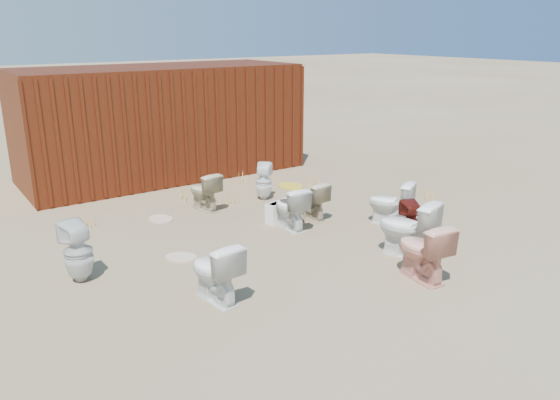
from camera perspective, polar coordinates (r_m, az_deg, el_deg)
ground at (r=8.43m, az=2.34°, el=-4.57°), size 100.00×100.00×0.00m
shipping_container at (r=12.51m, az=-12.27°, el=8.04°), size 6.00×2.40×2.40m
toilet_front_a at (r=6.63m, az=-6.81°, el=-7.42°), size 0.50×0.79×0.77m
toilet_front_pink at (r=7.37m, az=14.66°, el=-5.14°), size 0.54×0.83×0.80m
toilet_front_c at (r=9.30m, az=11.46°, el=-0.34°), size 0.71×0.84×0.75m
toilet_front_maroon at (r=8.56m, az=13.50°, el=-2.30°), size 0.39×0.39×0.67m
toilet_front_e at (r=8.02m, az=13.15°, el=-2.92°), size 0.70×0.94×0.86m
toilet_back_a at (r=7.54m, az=-20.35°, el=-5.09°), size 0.44×0.45×0.82m
toilet_back_beige_left at (r=9.98m, az=-7.95°, el=0.92°), size 0.48×0.73×0.70m
toilet_back_beige_right at (r=9.42m, az=3.20°, el=-0.03°), size 0.43×0.69×0.67m
toilet_back_yellowlid at (r=8.93m, az=1.08°, el=-0.83°), size 0.46×0.74×0.72m
toilet_back_e at (r=10.50m, az=-1.71°, el=1.96°), size 0.46×0.46×0.71m
yellow_lid at (r=8.82m, az=1.09°, el=1.46°), size 0.36×0.46×0.02m
loose_tank at (r=9.31m, az=-0.10°, el=-1.24°), size 0.53×0.31×0.35m
loose_lid_near at (r=9.68m, az=-12.38°, el=-1.95°), size 0.45×0.54×0.02m
loose_lid_far at (r=8.03m, az=-10.29°, el=-5.92°), size 0.57×0.59×0.02m
weed_clump_a at (r=9.66m, az=-19.50°, el=-1.64°), size 0.36×0.36×0.33m
weed_clump_b at (r=10.35m, az=-5.83°, el=0.51°), size 0.32×0.32×0.32m
weed_clump_c at (r=11.41m, az=3.49°, el=2.19°), size 0.36×0.36×0.33m
weed_clump_d at (r=10.70m, az=-9.66°, el=0.68°), size 0.30×0.30×0.24m
weed_clump_e at (r=11.68m, az=-4.13°, el=2.43°), size 0.34×0.34×0.29m
weed_clump_f at (r=10.90m, az=14.97°, el=0.72°), size 0.28×0.28×0.27m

